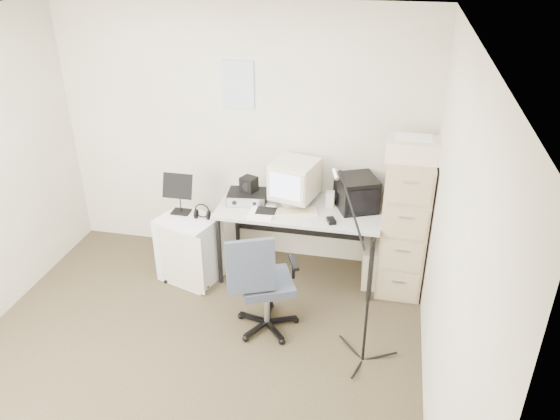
% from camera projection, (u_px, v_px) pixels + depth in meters
% --- Properties ---
extents(floor, '(3.60, 3.60, 0.01)m').
position_uv_depth(floor, '(185.00, 367.00, 4.23)').
color(floor, '#2C2613').
rests_on(floor, ground).
extents(ceiling, '(3.60, 3.60, 0.01)m').
position_uv_depth(ceiling, '(150.00, 34.00, 3.07)').
color(ceiling, white).
rests_on(ceiling, ground).
extents(wall_back, '(3.60, 0.02, 2.50)m').
position_uv_depth(wall_back, '(242.00, 136.00, 5.21)').
color(wall_back, silver).
rests_on(wall_back, ground).
extents(wall_right, '(0.02, 3.60, 2.50)m').
position_uv_depth(wall_right, '(448.00, 257.00, 3.32)').
color(wall_right, silver).
rests_on(wall_right, ground).
extents(wall_calendar, '(0.30, 0.02, 0.44)m').
position_uv_depth(wall_calendar, '(238.00, 85.00, 4.97)').
color(wall_calendar, white).
rests_on(wall_calendar, wall_back).
extents(filing_cabinet, '(0.40, 0.60, 1.30)m').
position_uv_depth(filing_cabinet, '(404.00, 224.00, 4.92)').
color(filing_cabinet, tan).
rests_on(filing_cabinet, floor).
extents(printer, '(0.44, 0.30, 0.17)m').
position_uv_depth(printer, '(413.00, 149.00, 4.54)').
color(printer, silver).
rests_on(printer, filing_cabinet).
extents(desk, '(1.50, 0.70, 0.73)m').
position_uv_depth(desk, '(299.00, 241.00, 5.20)').
color(desk, '#B4B3AF').
rests_on(desk, floor).
extents(crt_monitor, '(0.46, 0.47, 0.42)m').
position_uv_depth(crt_monitor, '(295.00, 183.00, 5.02)').
color(crt_monitor, silver).
rests_on(crt_monitor, desk).
extents(crt_tv, '(0.45, 0.46, 0.31)m').
position_uv_depth(crt_tv, '(357.00, 193.00, 4.96)').
color(crt_tv, black).
rests_on(crt_tv, desk).
extents(desk_speaker, '(0.08, 0.08, 0.14)m').
position_uv_depth(desk_speaker, '(330.00, 199.00, 5.03)').
color(desk_speaker, beige).
rests_on(desk_speaker, desk).
extents(keyboard, '(0.44, 0.26, 0.02)m').
position_uv_depth(keyboard, '(294.00, 212.00, 4.92)').
color(keyboard, silver).
rests_on(keyboard, desk).
extents(mouse, '(0.10, 0.13, 0.03)m').
position_uv_depth(mouse, '(331.00, 221.00, 4.77)').
color(mouse, black).
rests_on(mouse, desk).
extents(radio_receiver, '(0.39, 0.30, 0.10)m').
position_uv_depth(radio_receiver, '(248.00, 197.00, 5.11)').
color(radio_receiver, black).
rests_on(radio_receiver, desk).
extents(radio_speaker, '(0.17, 0.17, 0.14)m').
position_uv_depth(radio_speaker, '(249.00, 184.00, 5.08)').
color(radio_speaker, black).
rests_on(radio_speaker, radio_receiver).
extents(papers, '(0.23, 0.31, 0.02)m').
position_uv_depth(papers, '(262.00, 212.00, 4.93)').
color(papers, white).
rests_on(papers, desk).
extents(pc_tower, '(0.21, 0.43, 0.39)m').
position_uv_depth(pc_tower, '(372.00, 262.00, 5.19)').
color(pc_tower, silver).
rests_on(pc_tower, floor).
extents(office_chair, '(0.71, 0.71, 0.94)m').
position_uv_depth(office_chair, '(266.00, 281.00, 4.44)').
color(office_chair, '#3A3E4B').
rests_on(office_chair, floor).
extents(side_cart, '(0.62, 0.55, 0.64)m').
position_uv_depth(side_cart, '(190.00, 249.00, 5.17)').
color(side_cart, silver).
rests_on(side_cart, floor).
extents(music_stand, '(0.28, 0.15, 0.41)m').
position_uv_depth(music_stand, '(179.00, 193.00, 5.04)').
color(music_stand, black).
rests_on(music_stand, side_cart).
extents(headphones, '(0.17, 0.17, 0.03)m').
position_uv_depth(headphones, '(202.00, 214.00, 5.01)').
color(headphones, black).
rests_on(headphones, side_cart).
extents(mic_stand, '(0.03, 0.03, 1.43)m').
position_uv_depth(mic_stand, '(369.00, 285.00, 3.97)').
color(mic_stand, black).
rests_on(mic_stand, floor).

